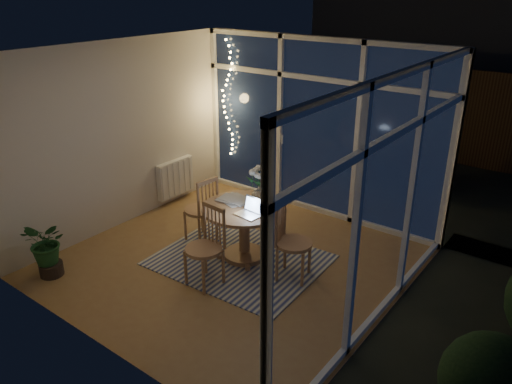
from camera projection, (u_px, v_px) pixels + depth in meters
floor at (234, 261)px, 6.35m from camera, size 4.00×4.00×0.00m
ceiling at (230, 52)px, 5.33m from camera, size 4.00×4.00×0.00m
wall_back at (319, 128)px, 7.31m from camera, size 4.00×0.04×2.60m
wall_front at (86, 228)px, 4.38m from camera, size 4.00×0.04×2.60m
wall_left at (122, 136)px, 6.95m from camera, size 0.04×4.00×2.60m
wall_right at (394, 209)px, 4.73m from camera, size 0.04×4.00×2.60m
window_wall_back at (318, 129)px, 7.28m from camera, size 4.00×0.10×2.60m
window_wall_right at (390, 208)px, 4.75m from camera, size 0.10×4.00×2.60m
radiator at (175, 178)px, 7.93m from camera, size 0.10×0.70×0.58m
fairy_lights at (227, 99)px, 8.05m from camera, size 0.24×0.10×1.85m
garden_patio at (416, 166)px, 9.76m from camera, size 12.00×6.00×0.10m
garden_fence at (407, 109)px, 10.03m from camera, size 11.00×0.08×1.80m
neighbour_roof at (475, 31)px, 11.55m from camera, size 7.00×3.00×2.20m
garden_shrubs at (318, 149)px, 9.11m from camera, size 0.90×0.90×0.90m
rug at (240, 260)px, 6.38m from camera, size 2.10×1.72×0.01m
dining_table at (244, 232)px, 6.31m from camera, size 1.11×1.11×0.72m
chair_left at (200, 208)px, 6.69m from camera, size 0.50×0.50×0.96m
chair_right at (294, 241)px, 5.82m from camera, size 0.57×0.57×0.98m
chair_front at (204, 247)px, 5.70m from camera, size 0.49×0.49×0.98m
laptop at (248, 207)px, 5.90m from camera, size 0.32×0.28×0.21m
flower_vase at (259, 193)px, 6.30m from camera, size 0.21×0.21×0.21m
bowl at (277, 209)px, 6.06m from camera, size 0.16×0.16×0.04m
newspapers at (236, 199)px, 6.35m from camera, size 0.38×0.30×0.02m
phone at (248, 210)px, 6.06m from camera, size 0.13×0.09×0.01m
potted_plant at (47, 247)px, 5.92m from camera, size 0.56×0.49×0.76m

